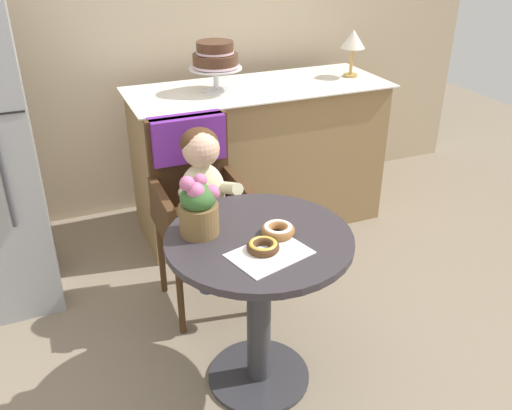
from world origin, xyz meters
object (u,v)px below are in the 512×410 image
donut_mid (263,246)px  table_lamp (353,41)px  wicker_chair (195,184)px  donut_front (278,230)px  cafe_table (259,282)px  tiered_cake_stand (215,58)px  seated_child (205,190)px  flower_vase (199,206)px

donut_mid → table_lamp: size_ratio=0.42×
donut_mid → wicker_chair: bearing=91.2°
donut_front → donut_mid: (-0.10, -0.08, -0.00)m
cafe_table → wicker_chair: bearing=93.6°
tiered_cake_stand → donut_front: bearing=-99.2°
seated_child → tiered_cake_stand: bearing=66.8°
seated_child → donut_front: bearing=-78.6°
donut_mid → tiered_cake_stand: 1.48m
table_lamp → wicker_chair: bearing=-153.7°
seated_child → donut_mid: bearing=-88.5°
donut_front → tiered_cake_stand: tiered_cake_stand is taller
flower_vase → donut_front: bearing=-25.9°
wicker_chair → tiered_cake_stand: tiered_cake_stand is taller
cafe_table → donut_front: (0.07, -0.02, 0.23)m
donut_front → cafe_table: bearing=164.0°
cafe_table → seated_child: 0.57m
wicker_chair → donut_mid: size_ratio=7.97×
tiered_cake_stand → cafe_table: bearing=-102.3°
seated_child → table_lamp: (1.21, 0.76, 0.44)m
wicker_chair → tiered_cake_stand: 0.82m
seated_child → tiered_cake_stand: (0.33, 0.76, 0.41)m
donut_front → flower_vase: flower_vase is taller
tiered_cake_stand → flower_vase: bearing=-112.1°
flower_vase → table_lamp: size_ratio=0.86×
flower_vase → tiered_cake_stand: bearing=67.9°
seated_child → donut_front: (0.11, -0.56, 0.07)m
donut_mid → flower_vase: (-0.17, 0.21, 0.09)m
wicker_chair → donut_mid: 0.80m
seated_child → flower_vase: (-0.16, -0.43, 0.16)m
cafe_table → wicker_chair: size_ratio=0.75×
cafe_table → table_lamp: 1.85m
cafe_table → donut_mid: 0.25m
table_lamp → cafe_table: bearing=-132.1°
cafe_table → flower_vase: (-0.20, 0.11, 0.33)m
donut_front → tiered_cake_stand: bearing=80.8°
seated_child → donut_front: 0.57m
cafe_table → flower_vase: 0.40m
seated_child → donut_mid: (0.02, -0.64, 0.06)m
seated_child → table_lamp: bearing=31.9°
donut_front → donut_mid: bearing=-140.1°
flower_vase → tiered_cake_stand: 1.31m
donut_mid → tiered_cake_stand: tiered_cake_stand is taller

